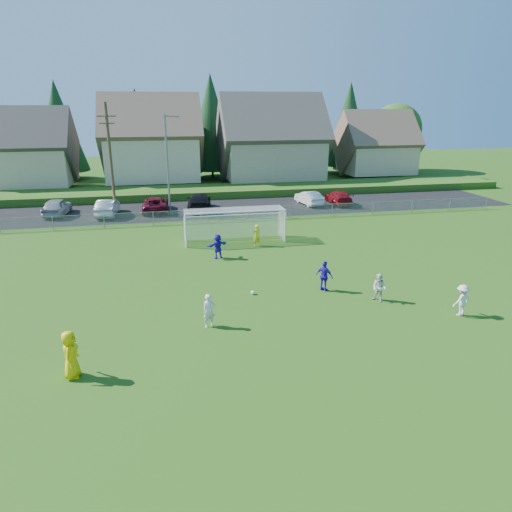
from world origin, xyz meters
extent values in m
plane|color=#193D0C|center=(0.00, 0.00, 0.00)|extent=(160.00, 160.00, 0.00)
plane|color=black|center=(0.00, 27.50, 0.01)|extent=(60.00, 60.00, 0.00)
cube|color=#1E420F|center=(0.00, 35.00, 0.40)|extent=(70.00, 6.00, 0.80)
sphere|color=white|center=(-0.65, 5.71, 0.11)|extent=(0.22, 0.22, 0.22)
imported|color=yellow|center=(-8.80, -0.64, 0.95)|extent=(0.67, 0.96, 1.89)
imported|color=silver|center=(-3.34, 2.43, 0.79)|extent=(0.66, 0.53, 1.58)
imported|color=silver|center=(5.58, 3.52, 0.75)|extent=(0.89, 0.93, 1.50)
imported|color=silver|center=(8.75, 1.19, 0.78)|extent=(1.13, 0.83, 1.56)
imported|color=#2612AD|center=(3.30, 5.45, 0.85)|extent=(0.97, 1.02, 1.70)
imported|color=#2612AD|center=(-1.72, 12.25, 0.82)|extent=(1.59, 1.06, 1.65)
imported|color=yellow|center=(1.37, 14.45, 0.79)|extent=(0.67, 0.56, 1.58)
imported|color=#989C9F|center=(-14.77, 27.69, 0.79)|extent=(2.17, 4.76, 1.58)
imported|color=#BDBDBD|center=(-10.15, 26.58, 0.76)|extent=(1.91, 4.71, 1.52)
imported|color=#5C0A1C|center=(-5.82, 27.49, 0.70)|extent=(2.47, 5.09, 1.40)
imported|color=black|center=(-1.67, 27.22, 0.81)|extent=(2.72, 5.72, 1.61)
imported|color=silver|center=(9.56, 27.52, 0.69)|extent=(2.01, 4.34, 1.38)
imported|color=maroon|center=(12.66, 27.22, 0.69)|extent=(2.38, 4.95, 1.39)
cylinder|color=white|center=(-3.65, 15.00, 1.22)|extent=(0.12, 0.12, 2.44)
cylinder|color=white|center=(3.65, 15.00, 1.22)|extent=(0.12, 0.12, 2.44)
cylinder|color=white|center=(0.00, 15.00, 2.44)|extent=(7.30, 0.12, 0.12)
cylinder|color=white|center=(-3.65, 16.80, 0.90)|extent=(0.08, 0.08, 1.80)
cylinder|color=white|center=(3.65, 16.80, 0.90)|extent=(0.08, 0.08, 1.80)
cylinder|color=white|center=(0.00, 16.80, 1.80)|extent=(7.30, 0.08, 0.08)
cube|color=silver|center=(0.00, 16.80, 0.90)|extent=(7.30, 0.02, 1.80)
cube|color=silver|center=(-3.65, 15.90, 1.22)|extent=(0.02, 1.80, 2.44)
cube|color=silver|center=(3.65, 15.90, 1.22)|extent=(0.02, 1.80, 2.44)
cube|color=silver|center=(0.00, 15.90, 2.44)|extent=(7.30, 1.80, 0.02)
cube|color=gray|center=(0.00, 22.00, 1.18)|extent=(52.00, 0.03, 0.03)
cube|color=gray|center=(0.00, 22.00, 0.60)|extent=(52.00, 0.02, 1.14)
cylinder|color=gray|center=(0.00, 22.00, 0.60)|extent=(0.06, 0.06, 1.20)
cylinder|color=gray|center=(26.00, 22.00, 0.60)|extent=(0.06, 0.06, 1.20)
cylinder|color=slate|center=(-4.50, 26.00, 4.50)|extent=(0.18, 0.18, 9.00)
cylinder|color=slate|center=(-4.00, 26.00, 8.80)|extent=(1.20, 0.12, 0.12)
cube|color=slate|center=(-3.40, 26.00, 8.75)|extent=(0.36, 0.18, 0.12)
cylinder|color=#473321|center=(-9.50, 27.00, 5.00)|extent=(0.26, 0.26, 10.00)
cube|color=#473321|center=(-9.50, 27.00, 8.80)|extent=(1.60, 0.10, 0.10)
cube|color=#473321|center=(-9.50, 27.00, 8.20)|extent=(1.30, 0.10, 0.10)
cube|color=tan|center=(-20.00, 42.00, 3.05)|extent=(9.00, 8.00, 4.50)
pyramid|color=#423D38|center=(-20.00, 42.00, 9.71)|extent=(9.90, 8.80, 4.41)
cube|color=#C6B58E|center=(-6.00, 43.00, 3.55)|extent=(11.00, 9.00, 5.50)
pyramid|color=brown|center=(-6.00, 43.00, 11.26)|extent=(12.10, 9.90, 4.96)
cube|color=tan|center=(9.00, 42.00, 3.30)|extent=(12.00, 10.00, 5.00)
pyramid|color=#4C473F|center=(9.00, 42.00, 11.32)|extent=(13.20, 11.00, 5.52)
cube|color=tan|center=(24.00, 43.00, 2.80)|extent=(9.00, 8.00, 4.00)
pyramid|color=brown|center=(24.00, 43.00, 9.21)|extent=(9.90, 8.80, 4.41)
cylinder|color=#382616|center=(-18.00, 50.00, 0.60)|extent=(0.30, 0.30, 1.20)
cone|color=#143819|center=(-18.00, 50.00, 7.05)|extent=(6.76, 6.76, 11.70)
cylinder|color=#382616|center=(-8.00, 51.00, 0.60)|extent=(0.30, 0.30, 1.20)
cone|color=#143819|center=(-8.00, 51.00, 6.60)|extent=(6.24, 6.24, 10.80)
cylinder|color=#382616|center=(2.00, 48.00, 0.60)|extent=(0.30, 0.30, 1.20)
cone|color=#143819|center=(2.00, 48.00, 7.50)|extent=(7.28, 7.28, 12.60)
cylinder|color=#382616|center=(12.00, 50.00, 1.98)|extent=(0.36, 0.36, 3.96)
sphere|color=#2B5B19|center=(12.00, 50.00, 6.82)|extent=(8.36, 8.36, 8.36)
cylinder|color=#382616|center=(22.00, 48.00, 0.60)|extent=(0.30, 0.30, 1.20)
cone|color=#143819|center=(22.00, 48.00, 7.05)|extent=(6.76, 6.76, 11.70)
cylinder|color=#382616|center=(30.00, 49.00, 1.80)|extent=(0.36, 0.36, 3.60)
sphere|color=#2B5B19|center=(30.00, 49.00, 6.20)|extent=(7.60, 7.60, 7.60)
camera|label=1|loc=(-5.06, -16.59, 9.73)|focal=32.00mm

